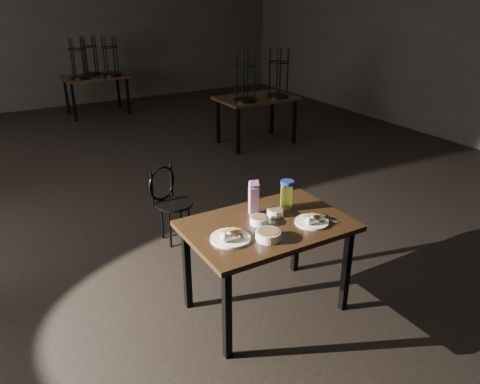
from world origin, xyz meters
TOP-DOWN VIEW (x-y plane):
  - main_table at (-0.03, -1.89)m, footprint 1.20×0.80m
  - plate_left at (-0.38, -1.96)m, footprint 0.28×0.28m
  - plate_right at (0.26, -2.05)m, footprint 0.25×0.25m
  - bowl_near at (-0.08, -1.86)m, footprint 0.13×0.13m
  - bowl_far at (0.10, -1.80)m, footprint 0.12×0.12m
  - bowl_big at (-0.15, -2.08)m, footprint 0.17×0.17m
  - juice_carton at (-0.03, -1.70)m, footprint 0.09×0.09m
  - water_bottle at (0.25, -1.74)m, footprint 0.12×0.12m
  - spoon at (0.41, -2.01)m, footprint 0.05×0.19m
  - bentwood_chair at (-0.24, -0.48)m, footprint 0.40×0.40m
  - bg_table_right at (2.17, 1.73)m, footprint 1.20×0.80m
  - bg_table_far at (0.47, 4.94)m, footprint 1.20×0.80m

SIDE VIEW (x-z plane):
  - bentwood_chair at x=-0.24m, z-range 0.07..0.83m
  - main_table at x=-0.03m, z-range 0.30..1.05m
  - bg_table_right at x=2.17m, z-range 0.01..1.49m
  - spoon at x=0.41m, z-range 0.75..0.76m
  - plate_right at x=0.26m, z-range 0.73..0.81m
  - plate_left at x=-0.38m, z-range 0.73..0.82m
  - bowl_far at x=0.10m, z-range 0.75..0.80m
  - bg_table_far at x=0.47m, z-range 0.04..1.52m
  - bowl_near at x=-0.08m, z-range 0.75..0.81m
  - bowl_big at x=-0.15m, z-range 0.75..0.81m
  - water_bottle at x=0.25m, z-range 0.75..0.98m
  - juice_carton at x=-0.03m, z-range 0.74..1.02m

